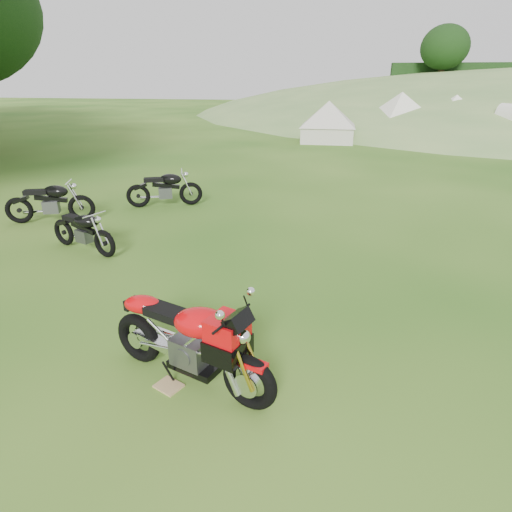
% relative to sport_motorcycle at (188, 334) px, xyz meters
% --- Properties ---
extents(ground, '(120.00, 120.00, 0.00)m').
position_rel_sport_motorcycle_xyz_m(ground, '(0.16, 1.17, -0.61)').
color(ground, '#1B5011').
rests_on(ground, ground).
extents(sport_motorcycle, '(2.09, 1.20, 1.23)m').
position_rel_sport_motorcycle_xyz_m(sport_motorcycle, '(0.00, 0.00, 0.00)').
color(sport_motorcycle, red).
rests_on(sport_motorcycle, ground).
extents(plywood_board, '(0.35, 0.32, 0.02)m').
position_rel_sport_motorcycle_xyz_m(plywood_board, '(-0.22, -0.14, -0.60)').
color(plywood_board, tan).
rests_on(plywood_board, ground).
extents(vintage_moto_a, '(1.95, 1.05, 1.01)m').
position_rel_sport_motorcycle_xyz_m(vintage_moto_a, '(-4.97, 4.87, -0.11)').
color(vintage_moto_a, black).
rests_on(vintage_moto_a, ground).
extents(vintage_moto_c, '(1.70, 0.97, 0.88)m').
position_rel_sport_motorcycle_xyz_m(vintage_moto_c, '(-3.24, 3.35, -0.17)').
color(vintage_moto_c, black).
rests_on(vintage_moto_c, ground).
extents(vintage_moto_d, '(1.91, 1.07, 0.99)m').
position_rel_sport_motorcycle_xyz_m(vintage_moto_d, '(-2.85, 6.59, -0.12)').
color(vintage_moto_d, black).
rests_on(vintage_moto_d, ground).
extents(tent_left, '(2.60, 2.60, 2.24)m').
position_rel_sport_motorcycle_xyz_m(tent_left, '(1.01, 19.47, 0.51)').
color(tent_left, beige).
rests_on(tent_left, ground).
extents(tent_mid, '(3.69, 3.69, 2.46)m').
position_rel_sport_motorcycle_xyz_m(tent_mid, '(4.93, 22.72, 0.62)').
color(tent_mid, silver).
rests_on(tent_mid, ground).
extents(tent_right, '(3.15, 3.15, 2.37)m').
position_rel_sport_motorcycle_xyz_m(tent_right, '(7.91, 23.13, 0.57)').
color(tent_right, white).
rests_on(tent_right, ground).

